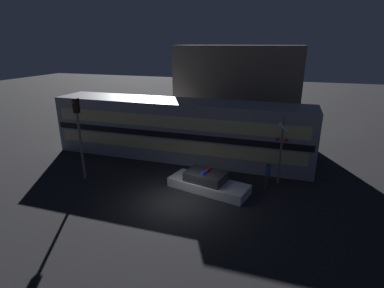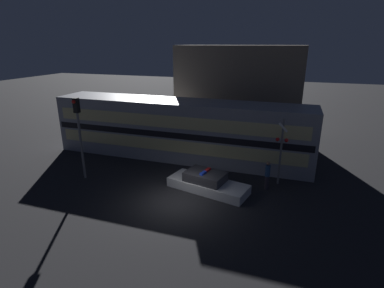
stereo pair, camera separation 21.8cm
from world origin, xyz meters
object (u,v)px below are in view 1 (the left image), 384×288
(crossing_signal_near, at_px, (281,148))
(traffic_light_corner, at_px, (79,127))
(police_car, at_px, (208,183))
(pedestrian, at_px, (268,175))
(train, at_px, (179,130))

(crossing_signal_near, height_order, traffic_light_corner, traffic_light_corner)
(police_car, distance_m, crossing_signal_near, 4.93)
(crossing_signal_near, relative_size, traffic_light_corner, 0.79)
(police_car, bearing_deg, pedestrian, 32.81)
(train, xyz_separation_m, pedestrian, (6.91, -3.44, -1.27))
(police_car, distance_m, pedestrian, 3.62)
(train, bearing_deg, crossing_signal_near, -18.17)
(train, bearing_deg, pedestrian, -26.45)
(pedestrian, distance_m, traffic_light_corner, 11.88)
(police_car, distance_m, traffic_light_corner, 8.63)
(pedestrian, bearing_deg, traffic_light_corner, -169.22)
(police_car, bearing_deg, traffic_light_corner, -160.45)
(train, distance_m, pedestrian, 7.82)
(train, distance_m, police_car, 6.11)
(crossing_signal_near, xyz_separation_m, traffic_light_corner, (-12.02, -3.14, 1.11))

